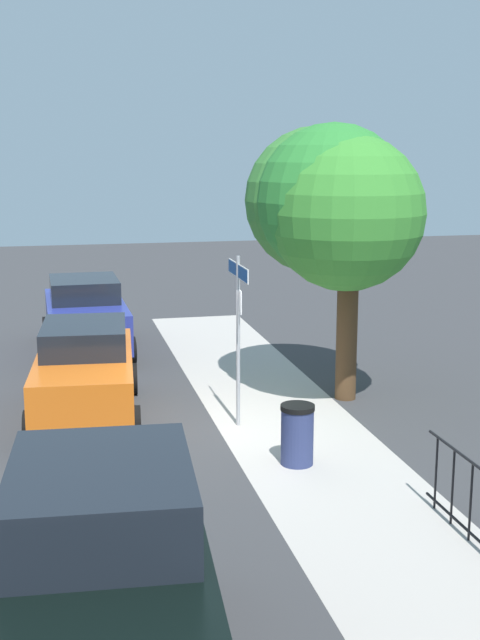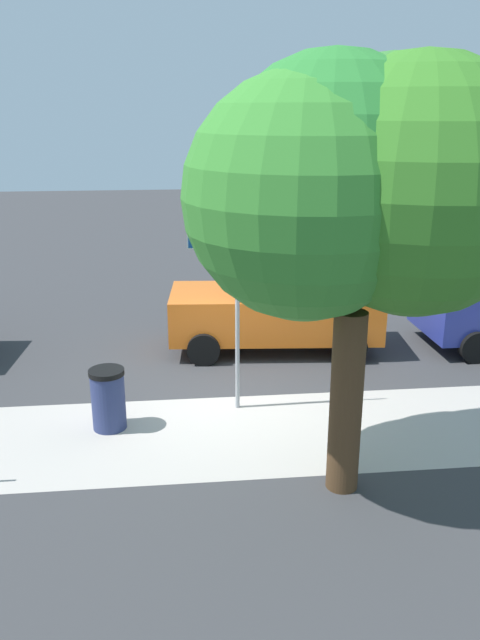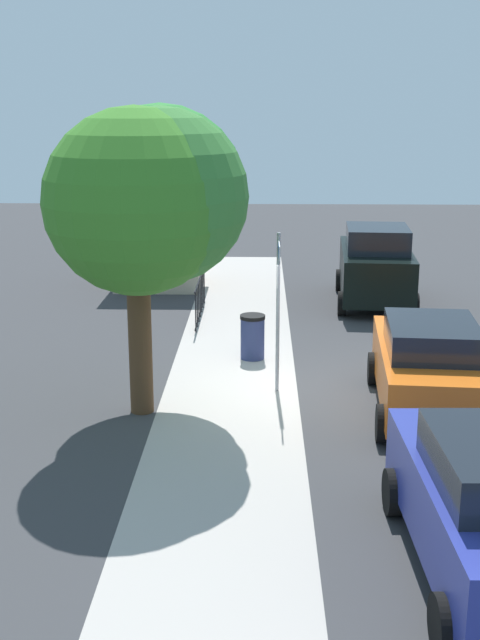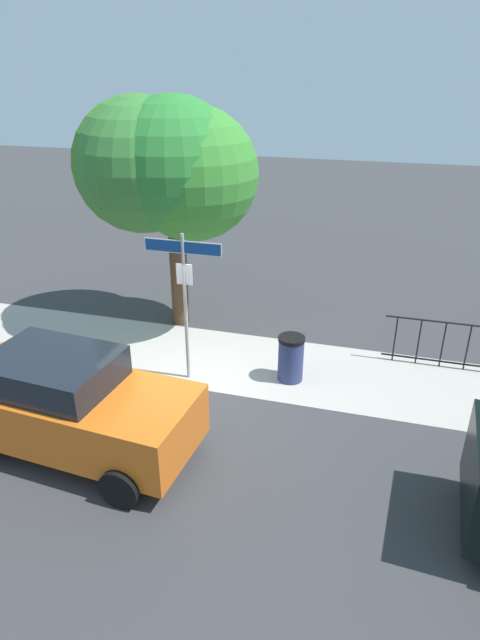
# 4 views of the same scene
# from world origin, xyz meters

# --- Properties ---
(ground_plane) EXTENTS (60.00, 60.00, 0.00)m
(ground_plane) POSITION_xyz_m (0.00, 0.00, 0.00)
(ground_plane) COLOR #38383A
(sidewalk_strip) EXTENTS (24.00, 2.60, 0.00)m
(sidewalk_strip) POSITION_xyz_m (2.00, 1.30, 0.00)
(sidewalk_strip) COLOR #B0A79F
(sidewalk_strip) RESTS_ON ground_plane
(street_sign) EXTENTS (1.54, 0.07, 3.10)m
(street_sign) POSITION_xyz_m (-0.11, 0.40, 2.21)
(street_sign) COLOR #9EA0A5
(street_sign) RESTS_ON ground_plane
(shade_tree) EXTENTS (4.26, 3.32, 5.42)m
(shade_tree) POSITION_xyz_m (-1.37, 2.54, 3.88)
(shade_tree) COLOR #4E351F
(shade_tree) RESTS_ON ground_plane
(car_blue) EXTENTS (4.28, 2.14, 1.80)m
(car_blue) POSITION_xyz_m (-6.41, -2.05, 0.91)
(car_blue) COLOR navy
(car_blue) RESTS_ON ground_plane
(car_orange) EXTENTS (4.34, 2.22, 1.75)m
(car_orange) POSITION_xyz_m (-1.19, -2.27, 0.89)
(car_orange) COLOR orange
(car_orange) RESTS_ON ground_plane
(car_black) EXTENTS (4.42, 2.33, 2.18)m
(car_black) POSITION_xyz_m (7.08, -2.44, 1.07)
(car_black) COLOR black
(car_black) RESTS_ON ground_plane
(trash_bin) EXTENTS (0.55, 0.55, 0.98)m
(trash_bin) POSITION_xyz_m (1.94, 0.90, 0.49)
(trash_bin) COLOR navy
(trash_bin) RESTS_ON ground_plane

